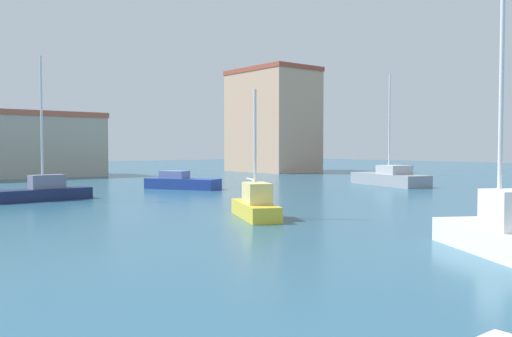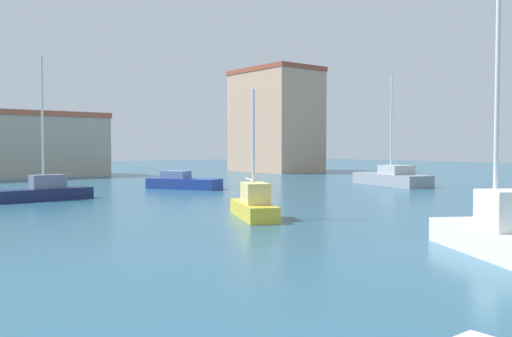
{
  "view_description": "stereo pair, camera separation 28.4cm",
  "coord_description": "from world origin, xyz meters",
  "px_view_note": "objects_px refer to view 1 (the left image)",
  "views": [
    {
      "loc": [
        -1.71,
        -3.61,
        2.86
      ],
      "look_at": [
        16.11,
        18.48,
        1.73
      ],
      "focal_mm": 37.9,
      "sensor_mm": 36.0,
      "label": 1
    },
    {
      "loc": [
        -1.49,
        -3.79,
        2.86
      ],
      "look_at": [
        16.11,
        18.48,
        1.73
      ],
      "focal_mm": 37.9,
      "sensor_mm": 36.0,
      "label": 2
    }
  ],
  "objects_px": {
    "motorboat_blue_inner_mooring": "(181,182)",
    "sailboat_yellow_far_left": "(256,204)",
    "sailboat_white_mid_harbor": "(501,232)",
    "sailboat_grey_distant_east": "(390,178)",
    "sailboat_navy_outer_mooring": "(44,191)"
  },
  "relations": [
    {
      "from": "sailboat_grey_distant_east",
      "to": "motorboat_blue_inner_mooring",
      "type": "xyz_separation_m",
      "value": [
        -13.84,
        6.87,
        -0.13
      ]
    },
    {
      "from": "sailboat_navy_outer_mooring",
      "to": "motorboat_blue_inner_mooring",
      "type": "bearing_deg",
      "value": 13.34
    },
    {
      "from": "sailboat_grey_distant_east",
      "to": "motorboat_blue_inner_mooring",
      "type": "relative_size",
      "value": 1.55
    },
    {
      "from": "sailboat_grey_distant_east",
      "to": "motorboat_blue_inner_mooring",
      "type": "bearing_deg",
      "value": 153.61
    },
    {
      "from": "sailboat_navy_outer_mooring",
      "to": "sailboat_yellow_far_left",
      "type": "bearing_deg",
      "value": -71.11
    },
    {
      "from": "sailboat_grey_distant_east",
      "to": "sailboat_white_mid_harbor",
      "type": "bearing_deg",
      "value": -136.48
    },
    {
      "from": "sailboat_white_mid_harbor",
      "to": "sailboat_navy_outer_mooring",
      "type": "bearing_deg",
      "value": 102.11
    },
    {
      "from": "motorboat_blue_inner_mooring",
      "to": "sailboat_yellow_far_left",
      "type": "relative_size",
      "value": 1.03
    },
    {
      "from": "sailboat_grey_distant_east",
      "to": "sailboat_navy_outer_mooring",
      "type": "bearing_deg",
      "value": 169.27
    },
    {
      "from": "motorboat_blue_inner_mooring",
      "to": "sailboat_yellow_far_left",
      "type": "bearing_deg",
      "value": -110.43
    },
    {
      "from": "sailboat_grey_distant_east",
      "to": "sailboat_yellow_far_left",
      "type": "xyz_separation_m",
      "value": [
        -19.45,
        -8.18,
        -0.03
      ]
    },
    {
      "from": "sailboat_yellow_far_left",
      "to": "sailboat_grey_distant_east",
      "type": "bearing_deg",
      "value": 22.82
    },
    {
      "from": "sailboat_white_mid_harbor",
      "to": "sailboat_grey_distant_east",
      "type": "bearing_deg",
      "value": 43.52
    },
    {
      "from": "motorboat_blue_inner_mooring",
      "to": "sailboat_yellow_far_left",
      "type": "distance_m",
      "value": 16.06
    },
    {
      "from": "sailboat_white_mid_harbor",
      "to": "motorboat_blue_inner_mooring",
      "type": "distance_m",
      "value": 25.4
    }
  ]
}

